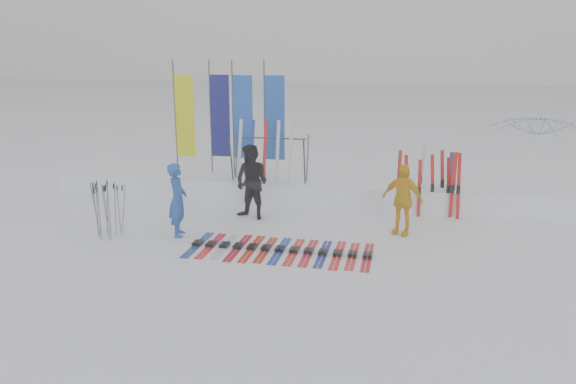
% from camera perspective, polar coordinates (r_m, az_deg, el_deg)
% --- Properties ---
extents(ground, '(120.00, 120.00, 0.00)m').
position_cam_1_polar(ground, '(11.36, -2.65, -6.81)').
color(ground, white).
rests_on(ground, ground).
extents(snow_bank, '(14.00, 1.60, 0.60)m').
position_cam_1_polar(snow_bank, '(15.57, 1.52, 0.23)').
color(snow_bank, white).
rests_on(snow_bank, ground).
extents(person_blue, '(0.55, 0.69, 1.66)m').
position_cam_1_polar(person_blue, '(12.74, -11.15, -0.78)').
color(person_blue, '#1C4AA6').
rests_on(person_blue, ground).
extents(person_black, '(1.09, 0.97, 1.85)m').
position_cam_1_polar(person_black, '(13.78, -3.70, 1.00)').
color(person_black, black).
rests_on(person_black, ground).
extents(person_yellow, '(1.03, 0.72, 1.63)m').
position_cam_1_polar(person_yellow, '(12.87, 11.52, -0.74)').
color(person_yellow, '#F0B20F').
rests_on(person_yellow, ground).
extents(tent_canopy, '(3.48, 3.51, 2.47)m').
position_cam_1_polar(tent_canopy, '(16.29, 23.68, 3.01)').
color(tent_canopy, white).
rests_on(tent_canopy, ground).
extents(ski_row, '(3.80, 1.68, 0.07)m').
position_cam_1_polar(ski_row, '(11.76, -0.82, -5.86)').
color(ski_row, navy).
rests_on(ski_row, ground).
extents(pole_cluster, '(0.67, 0.78, 1.25)m').
position_cam_1_polar(pole_cluster, '(13.20, -18.01, -1.72)').
color(pole_cluster, '#595B60').
rests_on(pole_cluster, ground).
extents(feather_flags, '(3.18, 0.25, 3.20)m').
position_cam_1_polar(feather_flags, '(15.89, -5.99, 7.58)').
color(feather_flags, '#383A3F').
rests_on(feather_flags, ground).
extents(ski_rack, '(2.04, 0.80, 1.23)m').
position_cam_1_polar(ski_rack, '(15.12, -1.90, 4.01)').
color(ski_rack, '#383A3F').
rests_on(ski_rack, ground).
extents(upright_skis, '(1.54, 1.19, 1.66)m').
position_cam_1_polar(upright_skis, '(14.76, 14.80, 0.86)').
color(upright_skis, red).
rests_on(upright_skis, ground).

